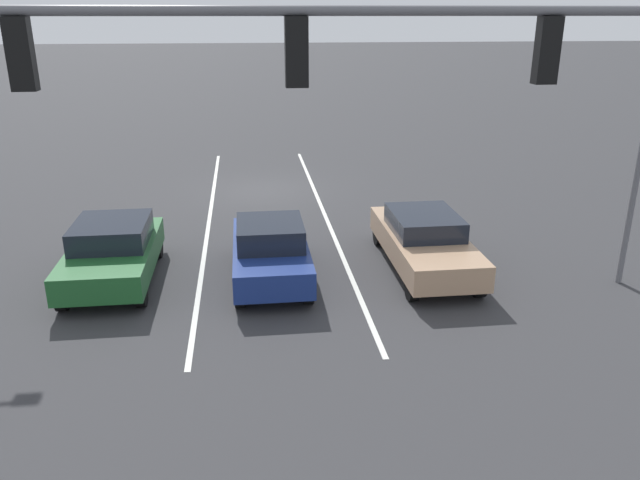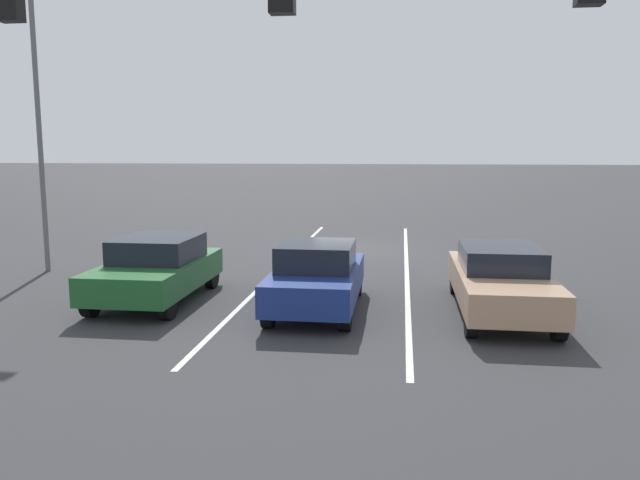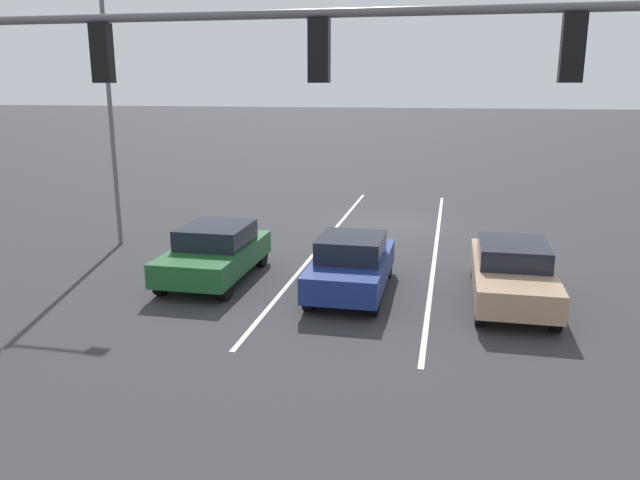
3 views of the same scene
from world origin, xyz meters
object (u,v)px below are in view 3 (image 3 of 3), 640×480
Objects in this scene: car_darkgreen_rightlane_front at (215,252)px; street_lamp_right_shoulder at (115,84)px; car_tan_leftlane_front at (512,271)px; car_navy_midlane_front at (351,264)px; traffic_signal_gantry at (185,92)px.

car_darkgreen_rightlane_front is 6.76m from street_lamp_right_shoulder.
car_tan_leftlane_front is (-7.65, 0.12, -0.02)m from car_darkgreen_rightlane_front.
car_navy_midlane_front is at bearing 174.39° from car_darkgreen_rightlane_front.
car_tan_leftlane_front is (-3.89, -0.25, -0.01)m from car_navy_midlane_front.
street_lamp_right_shoulder is at bearing -22.48° from car_navy_midlane_front.
car_darkgreen_rightlane_front reaches higher than car_tan_leftlane_front.
traffic_signal_gantry is (1.98, 5.05, 4.26)m from car_navy_midlane_front.
car_tan_leftlane_front is 0.37× the size of traffic_signal_gantry.
car_navy_midlane_front is 0.46× the size of street_lamp_right_shoulder.
traffic_signal_gantry is (5.87, 5.30, 4.26)m from car_tan_leftlane_front.
street_lamp_right_shoulder is at bearing -34.76° from car_darkgreen_rightlane_front.
car_darkgreen_rightlane_front is 7.11m from traffic_signal_gantry.
car_darkgreen_rightlane_front is at bearing -71.83° from traffic_signal_gantry.
car_navy_midlane_front is at bearing -111.43° from traffic_signal_gantry.
car_navy_midlane_front is 6.90m from traffic_signal_gantry.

